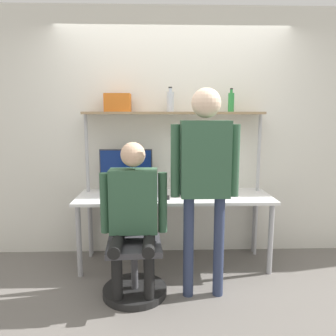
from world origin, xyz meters
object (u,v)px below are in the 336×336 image
Objects in this scene: monitor at (126,169)px; bottle_green at (231,102)px; person_standing at (205,166)px; bottle_clear at (170,101)px; cell_phone at (166,197)px; storage_box at (118,103)px; laptop at (143,192)px; office_chair at (134,261)px; person_seated at (133,207)px.

monitor is 1.32m from bottle_green.
bottle_clear is (-0.25, 0.83, 0.56)m from person_standing.
cell_phone is 1.11m from storage_box.
person_standing is 1.07m from bottle_green.
bottle_clear is at bearing 79.89° from cell_phone.
laptop is 1.24× the size of bottle_clear.
monitor is 3.74× the size of cell_phone.
office_chair is at bearing -142.25° from bottle_green.
bottle_green is at bearing 37.75° from office_chair.
cell_phone is 0.73m from person_standing.
person_standing is at bearing -73.02° from bottle_clear.
person_seated is at bearing -112.79° from bottle_clear.
monitor is 1.04m from office_chair.
laptop is at bearing 134.99° from person_standing.
office_chair is 1.88m from bottle_green.
monitor is 1.11m from person_standing.
cell_phone is at bearing 57.70° from office_chair.
office_chair is at bearing -122.30° from cell_phone.
person_seated reaches higher than cell_phone.
storage_box reaches higher than laptop.
bottle_green is 1.19m from storage_box.
storage_box reaches higher than monitor.
laptop is (0.19, -0.28, -0.19)m from monitor.
person_standing is (0.60, -0.02, 0.36)m from person_seated.
bottle_clear is (0.34, 0.76, 1.42)m from office_chair.
bottle_green is 0.95× the size of bottle_clear.
bottle_green is 0.91× the size of storage_box.
storage_box is at bearing 105.00° from office_chair.
storage_box is (-0.07, 0.01, 0.69)m from monitor.
bottle_green is (1.11, 0.01, 0.71)m from monitor.
monitor is at bearing -10.31° from storage_box.
monitor is at bearing 124.02° from laptop.
office_chair is 3.60× the size of bottle_clear.
monitor is 1.77× the size of laptop.
cell_phone is (0.42, -0.29, -0.25)m from monitor.
storage_box is (-0.49, 0.30, 0.94)m from cell_phone.
bottle_green is (0.92, 0.30, 0.89)m from laptop.
cell_phone is at bearing -156.32° from bottle_green.
monitor is 2.09× the size of storage_box.
person_seated reaches higher than monitor.
person_seated reaches higher than office_chair.
person_seated is at bearing -80.51° from monitor.
laptop is 1.32m from bottle_green.
bottle_clear reaches higher than laptop.
laptop is 0.97m from storage_box.
office_chair is (-0.29, -0.46, -0.46)m from cell_phone.
bottle_clear reaches higher than cell_phone.
laptop is 0.24× the size of person_seated.
office_chair is 3.78× the size of bottle_green.
laptop is at bearing -55.98° from monitor.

